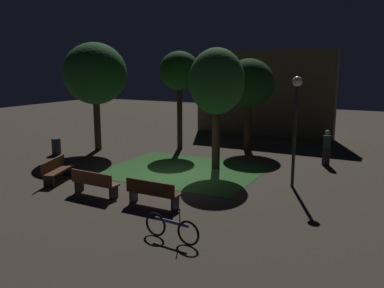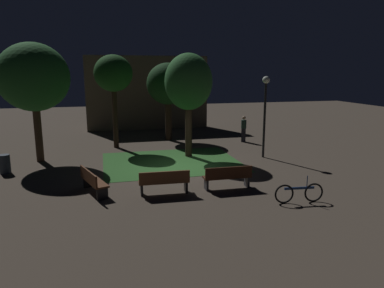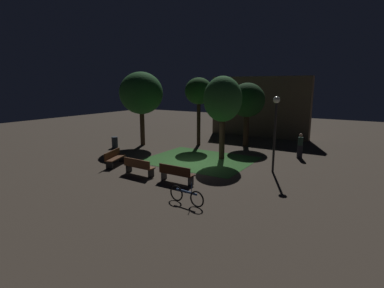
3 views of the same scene
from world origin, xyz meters
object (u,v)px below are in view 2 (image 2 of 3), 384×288
at_px(bench_near_trees, 93,181).
at_px(tree_tall_center, 188,83).
at_px(pedestrian, 244,128).
at_px(bench_front_right, 228,176).
at_px(lamp_post_plaza_east, 265,102).
at_px(tree_left_canopy, 113,75).
at_px(tree_near_wall, 33,78).
at_px(trash_bin, 5,164).
at_px(tree_lawn_side, 168,85).
at_px(bench_path_side, 164,181).
at_px(bicycle, 299,193).

height_order(bench_near_trees, tree_tall_center, tree_tall_center).
bearing_deg(pedestrian, bench_front_right, -115.84).
bearing_deg(lamp_post_plaza_east, tree_left_canopy, 149.45).
distance_m(tree_near_wall, trash_bin, 4.22).
bearing_deg(tree_tall_center, tree_lawn_side, 92.44).
relative_size(tree_lawn_side, pedestrian, 2.99).
xyz_separation_m(bench_front_right, tree_left_canopy, (-3.72, 8.48, 3.64)).
height_order(tree_tall_center, trash_bin, tree_tall_center).
distance_m(bench_near_trees, lamp_post_plaza_east, 9.34).
bearing_deg(bench_path_side, tree_left_canopy, 98.92).
bearing_deg(tree_left_canopy, lamp_post_plaza_east, -30.55).
bearing_deg(lamp_post_plaza_east, bench_front_right, -129.00).
relative_size(bench_near_trees, trash_bin, 2.27).
relative_size(tree_left_canopy, tree_near_wall, 0.92).
xyz_separation_m(tree_near_wall, pedestrian, (11.45, 2.09, -3.16)).
relative_size(bench_path_side, bench_front_right, 1.01).
xyz_separation_m(bench_near_trees, tree_near_wall, (-2.58, 5.47, 3.53)).
xyz_separation_m(bench_front_right, pedestrian, (3.99, 8.25, 0.37)).
xyz_separation_m(tree_lawn_side, bicycle, (2.23, -11.92, -3.14)).
relative_size(tree_lawn_side, bicycle, 2.84).
xyz_separation_m(tree_left_canopy, lamp_post_plaza_east, (7.17, -4.23, -1.31)).
height_order(bench_path_side, tree_left_canopy, tree_left_canopy).
height_order(lamp_post_plaza_east, pedestrian, lamp_post_plaza_east).
relative_size(bench_near_trees, tree_left_canopy, 0.36).
bearing_deg(bench_path_side, tree_near_wall, 129.40).
height_order(tree_left_canopy, lamp_post_plaza_east, tree_left_canopy).
distance_m(tree_near_wall, pedestrian, 12.06).
height_order(tree_left_canopy, tree_near_wall, tree_near_wall).
relative_size(bench_front_right, lamp_post_plaza_east, 0.44).
xyz_separation_m(bench_path_side, tree_lawn_side, (2.00, 9.99, 3.00)).
xyz_separation_m(trash_bin, bicycle, (10.42, -6.22, -0.07)).
bearing_deg(tree_left_canopy, tree_tall_center, -41.31).
height_order(bench_front_right, tree_tall_center, tree_tall_center).
height_order(tree_left_canopy, tree_tall_center, tree_left_canopy).
bearing_deg(lamp_post_plaza_east, tree_lawn_side, 123.74).
height_order(bench_path_side, tree_near_wall, tree_near_wall).
height_order(bench_path_side, tree_lawn_side, tree_lawn_side).
bearing_deg(lamp_post_plaza_east, tree_near_wall, 170.06).
bearing_deg(pedestrian, tree_lawn_side, 158.30).
distance_m(tree_near_wall, tree_tall_center, 7.30).
height_order(tree_near_wall, lamp_post_plaza_east, tree_near_wall).
xyz_separation_m(tree_left_canopy, pedestrian, (7.72, -0.23, -3.27)).
bearing_deg(tree_near_wall, bench_front_right, -39.59).
bearing_deg(bench_front_right, bench_near_trees, 171.88).
bearing_deg(bench_front_right, lamp_post_plaza_east, 51.00).
distance_m(bench_near_trees, tree_left_canopy, 8.67).
distance_m(bench_near_trees, tree_near_wall, 7.00).
bearing_deg(bicycle, tree_lawn_side, 100.57).
xyz_separation_m(tree_left_canopy, trash_bin, (-4.86, -4.20, -3.71)).
bearing_deg(lamp_post_plaza_east, bench_near_trees, -156.82).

